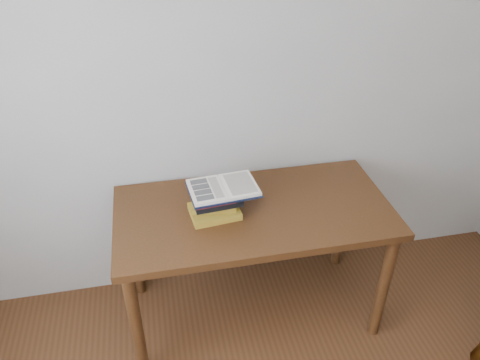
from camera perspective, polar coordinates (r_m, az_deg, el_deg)
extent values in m
cube|color=#ACA9A3|center=(2.38, -0.56, 12.64)|extent=(3.50, 0.04, 2.60)
cube|color=#4B2712|center=(2.35, 1.69, -3.93)|extent=(1.38, 0.69, 0.04)
cylinder|color=#4B2712|center=(2.37, -12.52, -17.03)|extent=(0.06, 0.06, 0.70)
cylinder|color=#4B2712|center=(2.59, 17.06, -12.32)|extent=(0.06, 0.06, 0.70)
cylinder|color=#4B2712|center=(2.77, -12.75, -7.98)|extent=(0.06, 0.06, 0.70)
cylinder|color=#4B2712|center=(2.97, 12.29, -4.73)|extent=(0.06, 0.06, 0.70)
cube|color=olive|center=(2.30, -3.13, -3.84)|extent=(0.25, 0.20, 0.04)
cube|color=olive|center=(2.30, -3.22, -2.88)|extent=(0.22, 0.16, 0.03)
cube|color=black|center=(2.27, -2.87, -2.33)|extent=(0.24, 0.18, 0.03)
cube|color=maroon|center=(2.25, -3.35, -1.87)|extent=(0.21, 0.17, 0.03)
cube|color=black|center=(2.26, -2.06, -1.16)|extent=(0.35, 0.26, 0.01)
cube|color=silver|center=(2.23, -4.11, -1.26)|extent=(0.18, 0.23, 0.01)
cube|color=silver|center=(2.27, -0.06, -0.58)|extent=(0.18, 0.23, 0.01)
cylinder|color=silver|center=(2.25, -2.07, -0.95)|extent=(0.03, 0.22, 0.01)
cube|color=black|center=(2.28, -5.07, -0.18)|extent=(0.08, 0.05, 0.00)
cube|color=black|center=(2.24, -4.81, -0.82)|extent=(0.08, 0.05, 0.00)
cube|color=black|center=(2.21, -4.54, -1.48)|extent=(0.08, 0.05, 0.00)
cube|color=black|center=(2.17, -4.27, -2.16)|extent=(0.08, 0.05, 0.00)
cube|color=beige|center=(2.24, -2.94, -0.88)|extent=(0.06, 0.18, 0.00)
cube|color=beige|center=(2.26, 0.01, -0.38)|extent=(0.14, 0.19, 0.00)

